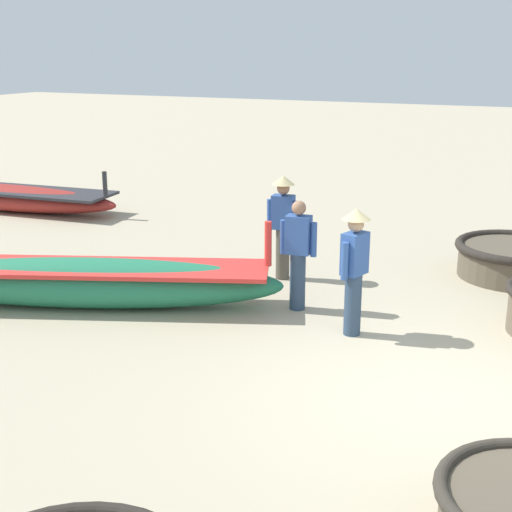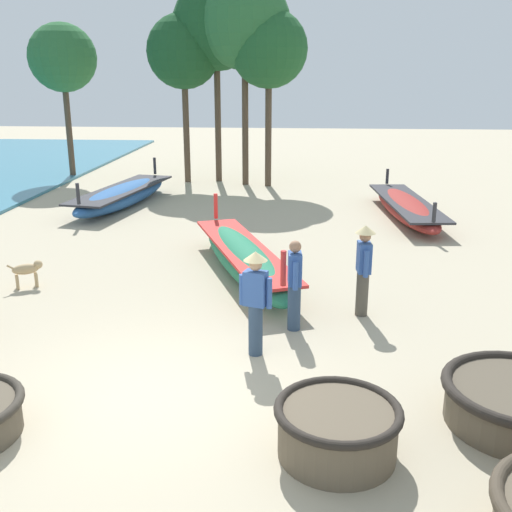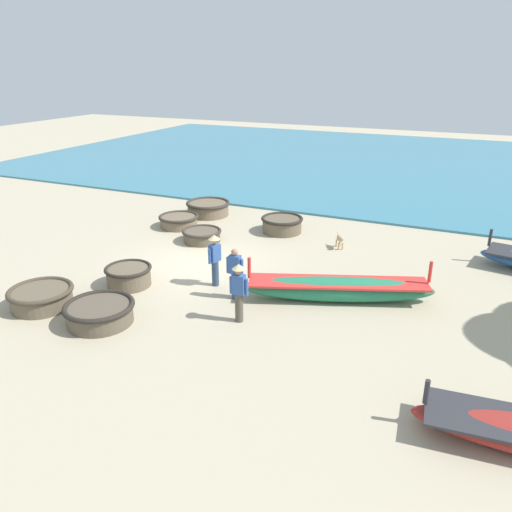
# 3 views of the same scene
# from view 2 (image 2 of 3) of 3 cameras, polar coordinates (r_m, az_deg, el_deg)

# --- Properties ---
(ground_plane) EXTENTS (80.00, 80.00, 0.00)m
(ground_plane) POSITION_cam_2_polar(r_m,az_deg,el_deg) (8.49, -10.24, -12.89)
(ground_plane) COLOR tan
(coracle_front_right) EXTENTS (1.46, 1.46, 0.63)m
(coracle_front_right) POSITION_cam_2_polar(r_m,az_deg,el_deg) (7.12, 7.76, -15.95)
(coracle_front_right) COLOR brown
(coracle_front_right) RESTS_ON ground
(long_boat_red_hull) EXTENTS (2.24, 5.94, 1.22)m
(long_boat_red_hull) POSITION_cam_2_polar(r_m,az_deg,el_deg) (20.03, -12.60, 5.67)
(long_boat_red_hull) COLOR #285693
(long_boat_red_hull) RESTS_ON ground
(long_boat_blue_hull) EXTENTS (1.65, 6.01, 1.03)m
(long_boat_blue_hull) POSITION_cam_2_polar(r_m,az_deg,el_deg) (18.60, 14.12, 4.54)
(long_boat_blue_hull) COLOR maroon
(long_boat_blue_hull) RESTS_ON ground
(long_boat_ochre_hull) EXTENTS (2.89, 5.60, 1.28)m
(long_boat_ochre_hull) POSITION_cam_2_polar(r_m,az_deg,el_deg) (12.85, -1.21, -0.22)
(long_boat_ochre_hull) COLOR #237551
(long_boat_ochre_hull) RESTS_ON ground
(fisherman_standing_left) EXTENTS (0.36, 0.53, 1.67)m
(fisherman_standing_left) POSITION_cam_2_polar(r_m,az_deg,el_deg) (10.70, 10.22, -0.80)
(fisherman_standing_left) COLOR #4C473D
(fisherman_standing_left) RESTS_ON ground
(fisherman_crouching) EXTENTS (0.24, 0.53, 1.57)m
(fisherman_crouching) POSITION_cam_2_polar(r_m,az_deg,el_deg) (10.00, 3.69, -2.59)
(fisherman_crouching) COLOR #2D425B
(fisherman_crouching) RESTS_ON ground
(fisherman_with_hat) EXTENTS (0.51, 0.36, 1.67)m
(fisherman_with_hat) POSITION_cam_2_polar(r_m,az_deg,el_deg) (9.06, -0.05, -3.87)
(fisherman_with_hat) COLOR #2D425B
(fisherman_with_hat) RESTS_ON ground
(dog) EXTENTS (0.62, 0.43, 0.55)m
(dog) POSITION_cam_2_polar(r_m,az_deg,el_deg) (12.96, -20.91, -1.23)
(dog) COLOR tan
(dog) RESTS_ON ground
(tree_center) EXTENTS (2.81, 2.81, 6.39)m
(tree_center) POSITION_cam_2_polar(r_m,az_deg,el_deg) (22.74, 1.23, 19.07)
(tree_center) COLOR #4C3D2D
(tree_center) RESTS_ON ground
(tree_rightmost) EXTENTS (2.66, 2.66, 6.05)m
(tree_rightmost) POSITION_cam_2_polar(r_m,az_deg,el_deg) (25.85, -17.95, 17.47)
(tree_rightmost) COLOR #4C3D2D
(tree_rightmost) RESTS_ON ground
(tree_left_mid) EXTENTS (2.77, 2.77, 6.31)m
(tree_left_mid) POSITION_cam_2_polar(r_m,az_deg,el_deg) (23.82, -6.91, 18.72)
(tree_left_mid) COLOR #4C3D2D
(tree_left_mid) RESTS_ON ground
(tree_tall_back) EXTENTS (3.31, 3.31, 7.53)m
(tree_tall_back) POSITION_cam_2_polar(r_m,az_deg,el_deg) (23.14, -1.08, 21.26)
(tree_tall_back) COLOR #4C3D2D
(tree_tall_back) RESTS_ON ground
(tree_right_mid) EXTENTS (3.28, 3.28, 7.48)m
(tree_right_mid) POSITION_cam_2_polar(r_m,az_deg,el_deg) (23.91, -3.81, 21.00)
(tree_right_mid) COLOR #4C3D2D
(tree_right_mid) RESTS_ON ground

